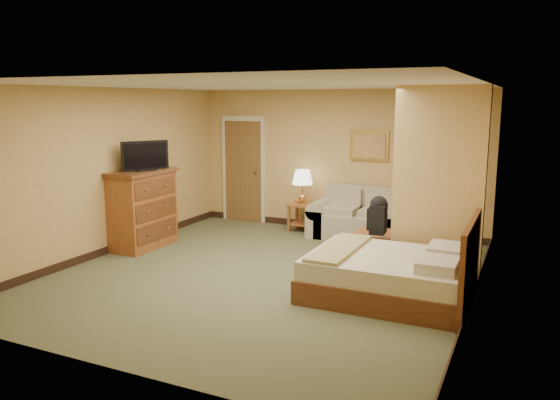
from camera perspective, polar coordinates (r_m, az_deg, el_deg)
The scene contains 17 objects.
floor at distance 7.68m, azimuth -1.63°, elevation -7.83°, with size 6.00×6.00×0.00m, color #515436.
ceiling at distance 7.30m, azimuth -1.74°, elevation 11.94°, with size 6.00×6.00×0.00m, color white.
back_wall at distance 10.13m, azimuth 5.99°, elevation 4.08°, with size 5.50×0.02×2.60m, color tan.
left_wall at distance 8.95m, azimuth -17.63°, elevation 2.83°, with size 0.02×6.00×2.60m, color tan.
right_wall at distance 6.63m, azimuth 20.06°, elevation 0.19°, with size 0.02×6.00×2.60m, color tan.
partition at distance 7.61m, azimuth 16.21°, elevation 1.65°, with size 1.20×0.15×2.60m, color tan.
door at distance 10.92m, azimuth -3.82°, elevation 3.15°, with size 0.94×0.16×2.10m.
baseboard at distance 10.33m, azimuth 5.84°, elevation -2.78°, with size 5.50×0.02×0.12m, color black.
loveseat at distance 9.71m, azimuth 8.43°, elevation -2.29°, with size 1.77×0.82×0.90m.
side_table at distance 10.15m, azimuth 2.33°, elevation -1.35°, with size 0.47×0.47×0.52m.
table_lamp at distance 10.03m, azimuth 2.36°, elevation 2.31°, with size 0.38×0.38×0.63m.
coffee_table at distance 8.49m, azimuth 10.17°, elevation -4.10°, with size 0.77×0.77×0.42m.
wall_picture at distance 9.89m, azimuth 9.30°, elevation 5.60°, with size 0.70×0.04×0.55m.
dresser at distance 9.23m, azimuth -14.17°, elevation -0.88°, with size 0.63×1.21×1.29m.
tv at distance 9.04m, azimuth -13.91°, elevation 4.43°, with size 0.42×0.71×0.48m.
bed at distance 6.91m, azimuth 11.71°, elevation -7.63°, with size 1.95×1.64×1.06m.
backpack at distance 7.92m, azimuth 10.26°, elevation -1.41°, with size 0.25×0.33×0.54m.
Camera 1 is at (3.29, -6.52, 2.40)m, focal length 35.00 mm.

